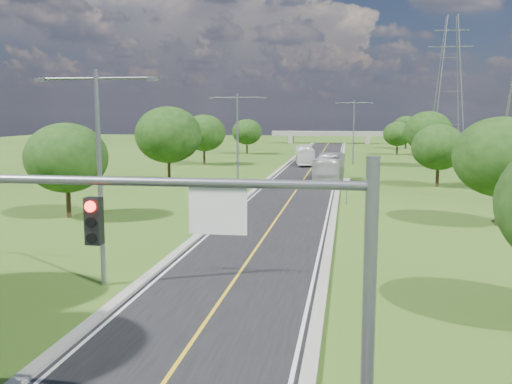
% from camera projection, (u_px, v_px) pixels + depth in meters
% --- Properties ---
extents(ground, '(260.00, 260.00, 0.00)m').
position_uv_depth(ground, '(306.00, 176.00, 72.93)').
color(ground, '#2C5016').
rests_on(ground, ground).
extents(road, '(8.00, 150.00, 0.06)m').
position_uv_depth(road, '(309.00, 171.00, 78.79)').
color(road, black).
rests_on(road, ground).
extents(curb_left, '(0.50, 150.00, 0.22)m').
position_uv_depth(curb_left, '(279.00, 170.00, 79.46)').
color(curb_left, gray).
rests_on(curb_left, ground).
extents(curb_right, '(0.50, 150.00, 0.22)m').
position_uv_depth(curb_right, '(340.00, 171.00, 78.11)').
color(curb_right, gray).
rests_on(curb_right, ground).
extents(signal_mast, '(8.54, 0.33, 7.20)m').
position_uv_depth(signal_mast, '(268.00, 264.00, 12.04)').
color(signal_mast, slate).
rests_on(signal_mast, ground).
extents(speed_limit_sign, '(0.55, 0.09, 2.40)m').
position_uv_depth(speed_limit_sign, '(347.00, 186.00, 50.36)').
color(speed_limit_sign, slate).
rests_on(speed_limit_sign, ground).
extents(overpass, '(30.00, 3.00, 3.20)m').
position_uv_depth(overpass, '(329.00, 134.00, 150.81)').
color(overpass, gray).
rests_on(overpass, ground).
extents(streetlight_near_left, '(5.90, 0.25, 10.00)m').
position_uv_depth(streetlight_near_left, '(99.00, 159.00, 26.14)').
color(streetlight_near_left, slate).
rests_on(streetlight_near_left, ground).
extents(streetlight_mid_left, '(5.90, 0.25, 10.00)m').
position_uv_depth(streetlight_mid_left, '(237.00, 134.00, 58.40)').
color(streetlight_mid_left, slate).
rests_on(streetlight_mid_left, ground).
extents(streetlight_far_right, '(5.90, 0.25, 10.00)m').
position_uv_depth(streetlight_far_right, '(354.00, 126.00, 88.75)').
color(streetlight_far_right, slate).
rests_on(streetlight_far_right, ground).
extents(power_tower_far, '(9.00, 6.40, 28.00)m').
position_uv_depth(power_tower_far, '(449.00, 84.00, 120.63)').
color(power_tower_far, slate).
rests_on(power_tower_far, ground).
extents(tree_lb, '(6.30, 6.30, 7.33)m').
position_uv_depth(tree_lb, '(67.00, 158.00, 43.56)').
color(tree_lb, black).
rests_on(tree_lb, ground).
extents(tree_lc, '(7.56, 7.56, 8.79)m').
position_uv_depth(tree_lc, '(168.00, 135.00, 64.78)').
color(tree_lc, black).
rests_on(tree_lc, ground).
extents(tree_ld, '(6.72, 6.72, 7.82)m').
position_uv_depth(tree_ld, '(204.00, 133.00, 88.64)').
color(tree_ld, black).
rests_on(tree_ld, ground).
extents(tree_le, '(5.88, 5.88, 6.84)m').
position_uv_depth(tree_le, '(247.00, 132.00, 111.79)').
color(tree_le, black).
rests_on(tree_le, ground).
extents(tree_rb, '(6.72, 6.72, 7.82)m').
position_uv_depth(tree_rb, '(501.00, 157.00, 40.38)').
color(tree_rb, black).
rests_on(tree_rb, ground).
extents(tree_rc, '(5.88, 5.88, 6.84)m').
position_uv_depth(tree_rc, '(439.00, 147.00, 62.13)').
color(tree_rc, black).
rests_on(tree_rc, ground).
extents(tree_rd, '(7.14, 7.14, 8.30)m').
position_uv_depth(tree_rd, '(428.00, 132.00, 85.14)').
color(tree_rd, black).
rests_on(tree_rd, ground).
extents(tree_re, '(5.46, 5.46, 6.35)m').
position_uv_depth(tree_re, '(398.00, 134.00, 109.17)').
color(tree_re, black).
rests_on(tree_re, ground).
extents(tree_rf, '(6.30, 6.30, 7.33)m').
position_uv_depth(tree_rf, '(406.00, 128.00, 128.08)').
color(tree_rf, black).
rests_on(tree_rf, ground).
extents(bus_outbound, '(3.30, 12.10, 3.34)m').
position_uv_depth(bus_outbound, '(330.00, 168.00, 65.37)').
color(bus_outbound, beige).
rests_on(bus_outbound, road).
extents(bus_inbound, '(3.73, 10.59, 2.89)m').
position_uv_depth(bus_inbound, '(305.00, 155.00, 88.47)').
color(bus_inbound, white).
rests_on(bus_inbound, road).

